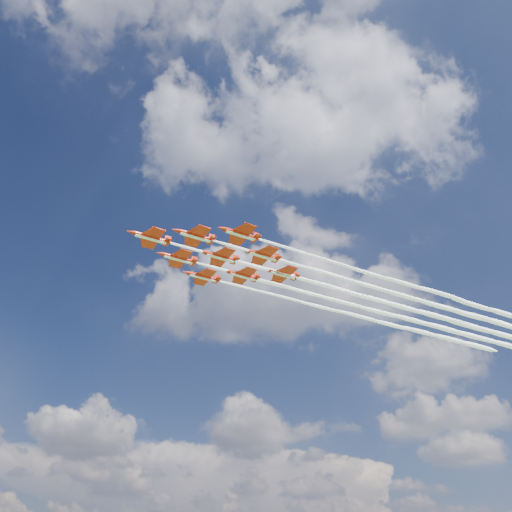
# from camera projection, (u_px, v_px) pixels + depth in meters

# --- Properties ---
(jet_lead) EXTENTS (91.78, 76.67, 2.94)m
(jet_lead) POSITION_uv_depth(u_px,v_px,m) (327.00, 286.00, 150.85)
(jet_lead) COLOR #B41B0A
(jet_row2_port) EXTENTS (91.78, 76.67, 2.94)m
(jet_row2_port) POSITION_uv_depth(u_px,v_px,m) (366.00, 285.00, 150.16)
(jet_row2_port) COLOR #B41B0A
(jet_row2_starb) EXTENTS (91.78, 76.67, 2.94)m
(jet_row2_starb) POSITION_uv_depth(u_px,v_px,m) (341.00, 301.00, 159.34)
(jet_row2_starb) COLOR #B41B0A
(jet_row3_port) EXTENTS (91.78, 76.67, 2.94)m
(jet_row3_port) POSITION_uv_depth(u_px,v_px,m) (405.00, 283.00, 149.47)
(jet_row3_port) COLOR #B41B0A
(jet_row3_centre) EXTENTS (91.78, 76.67, 2.94)m
(jet_row3_centre) POSITION_uv_depth(u_px,v_px,m) (378.00, 300.00, 158.65)
(jet_row3_centre) COLOR #B41B0A
(jet_row3_starb) EXTENTS (91.78, 76.67, 2.94)m
(jet_row3_starb) POSITION_uv_depth(u_px,v_px,m) (354.00, 315.00, 167.84)
(jet_row3_starb) COLOR #B41B0A
(jet_row4_port) EXTENTS (91.78, 76.67, 2.94)m
(jet_row4_port) POSITION_uv_depth(u_px,v_px,m) (415.00, 299.00, 157.97)
(jet_row4_port) COLOR #B41B0A
(jet_row4_starb) EXTENTS (91.78, 76.67, 2.94)m
(jet_row4_starb) POSITION_uv_depth(u_px,v_px,m) (389.00, 314.00, 167.15)
(jet_row4_starb) COLOR #B41B0A
(jet_tail) EXTENTS (91.78, 76.67, 2.94)m
(jet_tail) POSITION_uv_depth(u_px,v_px,m) (425.00, 313.00, 166.46)
(jet_tail) COLOR #B41B0A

